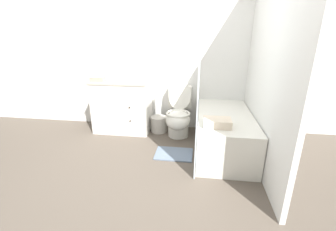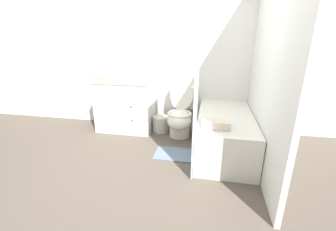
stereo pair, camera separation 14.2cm
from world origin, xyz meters
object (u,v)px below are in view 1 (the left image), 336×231
object	(u,v)px
toilet	(179,115)
wastebasket	(159,124)
bath_towel_folded	(217,123)
bath_mat	(174,154)
hand_towel_folded	(98,79)
bathtub	(224,132)
vanity_cabinet	(123,105)
tissue_box	(130,78)
sink_faucet	(124,76)
soap_dispenser	(145,76)

from	to	relation	value
toilet	wastebasket	world-z (taller)	toilet
bath_towel_folded	bath_mat	xyz separation A→B (m)	(-0.54, 0.20, -0.58)
hand_towel_folded	bath_mat	bearing A→B (deg)	-24.82
bathtub	wastebasket	distance (m)	1.16
bath_mat	vanity_cabinet	bearing A→B (deg)	141.99
bathtub	tissue_box	distance (m)	1.72
sink_faucet	tissue_box	size ratio (longest dim) A/B	1.03
vanity_cabinet	soap_dispenser	xyz separation A→B (m)	(0.39, 0.04, 0.51)
soap_dispenser	bath_mat	distance (m)	1.37
wastebasket	tissue_box	distance (m)	0.92
vanity_cabinet	toilet	distance (m)	0.98
tissue_box	soap_dispenser	size ratio (longest dim) A/B	0.80
bathtub	hand_towel_folded	size ratio (longest dim) A/B	7.28
sink_faucet	soap_dispenser	distance (m)	0.42
sink_faucet	wastebasket	xyz separation A→B (m)	(0.62, -0.16, -0.78)
hand_towel_folded	bath_mat	xyz separation A→B (m)	(1.30, -0.60, -0.91)
toilet	soap_dispenser	world-z (taller)	soap_dispenser
bathtub	bath_towel_folded	bearing A→B (deg)	-106.76
toilet	hand_towel_folded	xyz separation A→B (m)	(-1.30, -0.07, 0.57)
wastebasket	soap_dispenser	xyz separation A→B (m)	(-0.23, 0.03, 0.82)
sink_faucet	soap_dispenser	size ratio (longest dim) A/B	0.83
vanity_cabinet	wastebasket	xyz separation A→B (m)	(0.62, 0.01, -0.31)
bathtub	wastebasket	bearing A→B (deg)	154.14
hand_towel_folded	bath_mat	size ratio (longest dim) A/B	0.41
toilet	bath_mat	size ratio (longest dim) A/B	1.72
sink_faucet	vanity_cabinet	bearing A→B (deg)	-90.00
bath_towel_folded	bath_mat	bearing A→B (deg)	159.55
tissue_box	soap_dispenser	bearing A→B (deg)	6.49
tissue_box	hand_towel_folded	xyz separation A→B (m)	(-0.48, -0.17, -0.01)
soap_dispenser	hand_towel_folded	distance (m)	0.75
tissue_box	bath_mat	size ratio (longest dim) A/B	0.27
tissue_box	bath_towel_folded	distance (m)	1.71
bath_mat	bath_towel_folded	bearing A→B (deg)	-20.45
hand_towel_folded	bath_towel_folded	bearing A→B (deg)	-23.57
soap_dispenser	tissue_box	bearing A→B (deg)	-173.51
tissue_box	sink_faucet	bearing A→B (deg)	133.34
toilet	vanity_cabinet	bearing A→B (deg)	174.84
wastebasket	bathtub	bearing A→B (deg)	-25.86
wastebasket	hand_towel_folded	bearing A→B (deg)	-169.77
wastebasket	toilet	bearing A→B (deg)	-15.91
tissue_box	bath_towel_folded	world-z (taller)	tissue_box
soap_dispenser	toilet	bearing A→B (deg)	-12.45
sink_faucet	bath_towel_folded	bearing A→B (deg)	-36.80
bathtub	vanity_cabinet	bearing A→B (deg)	163.49
vanity_cabinet	soap_dispenser	world-z (taller)	soap_dispenser
soap_dispenser	bath_mat	size ratio (longest dim) A/B	0.33
vanity_cabinet	wastebasket	world-z (taller)	vanity_cabinet
hand_towel_folded	bath_mat	distance (m)	1.70
wastebasket	bath_towel_folded	bearing A→B (deg)	-47.39
sink_faucet	bath_mat	distance (m)	1.62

